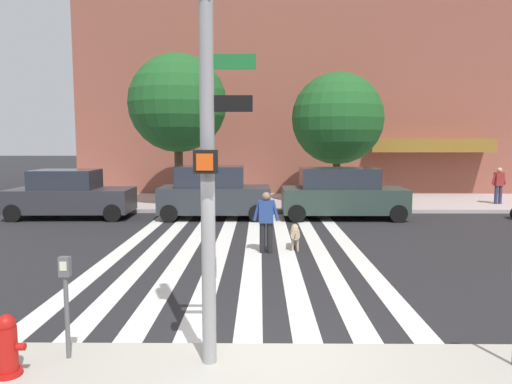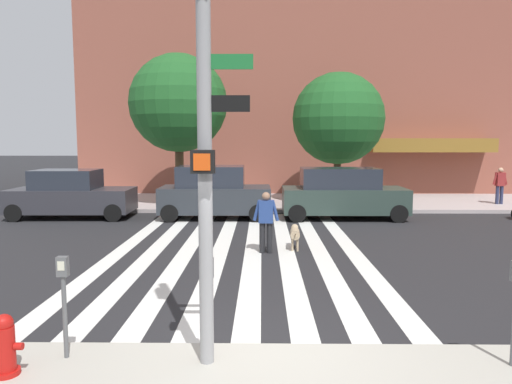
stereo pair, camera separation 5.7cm
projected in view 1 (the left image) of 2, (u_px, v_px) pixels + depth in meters
ground_plane at (265, 249)px, 13.19m from camera, size 160.00×160.00×0.00m
sidewalk_far at (263, 202)px, 22.63m from camera, size 80.00×6.00×0.15m
crosswalk_stripes at (237, 249)px, 13.19m from camera, size 6.75×12.42×0.01m
traffic_light_pole at (207, 97)px, 5.73m from camera, size 0.74×0.46×5.80m
fire_hydrant at (7, 346)px, 5.76m from camera, size 0.44×0.32×0.76m
parking_meter_curbside at (211, 294)px, 6.11m from camera, size 0.14×0.11×1.36m
parking_meter_second_along at (66, 293)px, 6.17m from camera, size 0.14×0.11×1.36m
parked_car_near_curb at (70, 195)px, 18.36m from camera, size 4.67×2.07×1.88m
parked_car_behind_first at (214, 193)px, 18.30m from camera, size 4.24×2.09×2.02m
parked_car_third_in_line at (342, 194)px, 18.26m from camera, size 4.68×2.02×1.95m
street_tree_nearest at (178, 104)px, 20.76m from camera, size 4.29×4.29×6.61m
street_tree_middle at (337, 119)px, 21.21m from camera, size 4.09×4.09×5.87m
pedestrian_dog_walker at (266, 219)px, 12.63m from camera, size 0.71×0.26×1.64m
dog_on_leash at (295, 233)px, 13.12m from camera, size 0.29×0.97×0.65m
pedestrian_bystander at (499, 183)px, 21.34m from camera, size 0.71×0.28×1.64m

